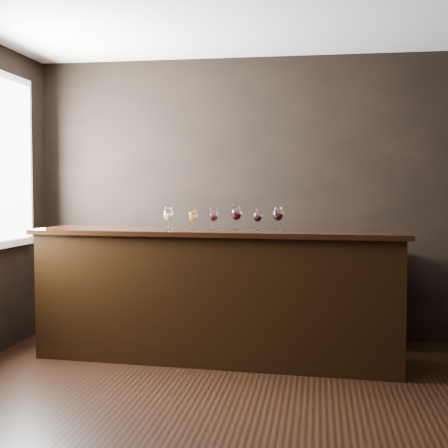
# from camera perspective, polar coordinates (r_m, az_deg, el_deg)

# --- Properties ---
(ground) EXTENTS (5.00, 5.00, 0.00)m
(ground) POSITION_cam_1_polar(r_m,az_deg,el_deg) (4.27, 3.28, -17.16)
(ground) COLOR black
(ground) RESTS_ON ground
(room_shell) EXTENTS (5.02, 4.52, 2.81)m
(room_shell) POSITION_cam_1_polar(r_m,az_deg,el_deg) (4.16, 0.28, 7.66)
(room_shell) COLOR black
(room_shell) RESTS_ON ground
(bar_counter) EXTENTS (3.17, 0.91, 1.09)m
(bar_counter) POSITION_cam_1_polar(r_m,az_deg,el_deg) (5.47, -0.59, -6.70)
(bar_counter) COLOR black
(bar_counter) RESTS_ON ground
(bar_top) EXTENTS (3.28, 0.99, 0.04)m
(bar_top) POSITION_cam_1_polar(r_m,az_deg,el_deg) (5.40, -0.59, -0.75)
(bar_top) COLOR black
(bar_top) RESTS_ON bar_counter
(back_bar_shelf) EXTENTS (2.46, 0.40, 0.89)m
(back_bar_shelf) POSITION_cam_1_polar(r_m,az_deg,el_deg) (6.12, 4.55, -6.63)
(back_bar_shelf) COLOR black
(back_bar_shelf) RESTS_ON ground
(glass_white) EXTENTS (0.08, 0.08, 0.19)m
(glass_white) POSITION_cam_1_polar(r_m,az_deg,el_deg) (5.44, -5.13, 0.86)
(glass_white) COLOR white
(glass_white) RESTS_ON bar_top
(glass_amber) EXTENTS (0.07, 0.07, 0.17)m
(glass_amber) POSITION_cam_1_polar(r_m,az_deg,el_deg) (5.43, -2.89, 0.71)
(glass_amber) COLOR white
(glass_amber) RESTS_ON bar_top
(glass_red_a) EXTENTS (0.08, 0.08, 0.18)m
(glass_red_a) POSITION_cam_1_polar(r_m,az_deg,el_deg) (5.42, -0.96, 0.76)
(glass_red_a) COLOR white
(glass_red_a) RESTS_ON bar_top
(glass_red_b) EXTENTS (0.09, 0.09, 0.21)m
(glass_red_b) POSITION_cam_1_polar(r_m,az_deg,el_deg) (5.37, 1.16, 0.95)
(glass_red_b) COLOR white
(glass_red_b) RESTS_ON bar_top
(glass_red_c) EXTENTS (0.07, 0.07, 0.18)m
(glass_red_c) POSITION_cam_1_polar(r_m,az_deg,el_deg) (5.35, 3.10, 0.70)
(glass_red_c) COLOR white
(glass_red_c) RESTS_ON bar_top
(glass_red_d) EXTENTS (0.09, 0.09, 0.20)m
(glass_red_d) POSITION_cam_1_polar(r_m,az_deg,el_deg) (5.30, 4.97, 0.89)
(glass_red_d) COLOR white
(glass_red_d) RESTS_ON bar_top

